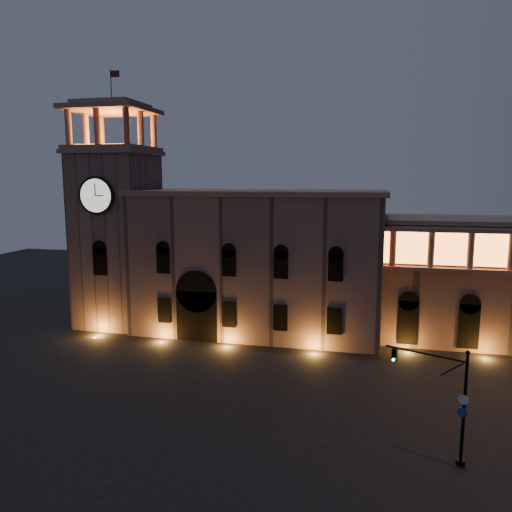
# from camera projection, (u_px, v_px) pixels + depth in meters

# --- Properties ---
(ground) EXTENTS (160.00, 160.00, 0.00)m
(ground) POSITION_uv_depth(u_px,v_px,m) (223.00, 408.00, 41.77)
(ground) COLOR black
(ground) RESTS_ON ground
(government_building) EXTENTS (30.80, 12.80, 17.60)m
(government_building) POSITION_uv_depth(u_px,v_px,m) (257.00, 262.00, 61.99)
(government_building) COLOR #77574E
(government_building) RESTS_ON ground
(clock_tower) EXTENTS (9.80, 9.80, 32.40)m
(clock_tower) POSITION_uv_depth(u_px,v_px,m) (117.00, 229.00, 64.61)
(clock_tower) COLOR #77574E
(clock_tower) RESTS_ON ground
(traffic_light) EXTENTS (5.40, 2.59, 8.01)m
(traffic_light) POSITION_uv_depth(u_px,v_px,m) (449.00, 402.00, 33.44)
(traffic_light) COLOR black
(traffic_light) RESTS_ON ground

